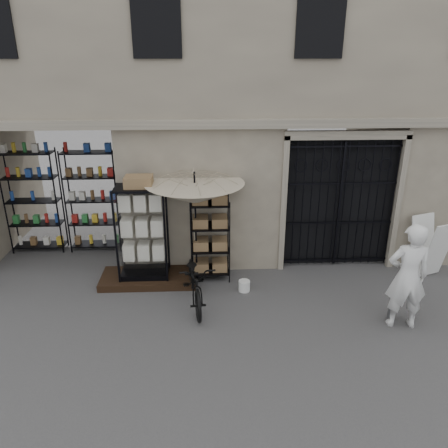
{
  "coord_description": "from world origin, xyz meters",
  "views": [
    {
      "loc": [
        -1.17,
        -6.73,
        4.59
      ],
      "look_at": [
        -0.8,
        1.4,
        1.35
      ],
      "focal_mm": 35.0,
      "sensor_mm": 36.0,
      "label": 1
    }
  ],
  "objects_px": {
    "white_bucket": "(244,286)",
    "easel_sign": "(430,247)",
    "market_umbrella": "(195,188)",
    "shopkeeper": "(399,325)",
    "bicycle": "(196,303)",
    "display_cabinet": "(143,237)",
    "steel_bollard": "(393,302)",
    "wire_rack": "(210,239)"
  },
  "relations": [
    {
      "from": "white_bucket",
      "to": "easel_sign",
      "type": "height_order",
      "value": "easel_sign"
    },
    {
      "from": "market_umbrella",
      "to": "shopkeeper",
      "type": "height_order",
      "value": "market_umbrella"
    },
    {
      "from": "bicycle",
      "to": "display_cabinet",
      "type": "bearing_deg",
      "value": 132.42
    },
    {
      "from": "white_bucket",
      "to": "steel_bollard",
      "type": "height_order",
      "value": "steel_bollard"
    },
    {
      "from": "display_cabinet",
      "to": "market_umbrella",
      "type": "bearing_deg",
      "value": 14.12
    },
    {
      "from": "wire_rack",
      "to": "shopkeeper",
      "type": "distance_m",
      "value": 3.99
    },
    {
      "from": "display_cabinet",
      "to": "bicycle",
      "type": "distance_m",
      "value": 1.75
    },
    {
      "from": "wire_rack",
      "to": "market_umbrella",
      "type": "xyz_separation_m",
      "value": [
        -0.3,
        -0.07,
        1.17
      ]
    },
    {
      "from": "market_umbrella",
      "to": "bicycle",
      "type": "relative_size",
      "value": 1.55
    },
    {
      "from": "wire_rack",
      "to": "easel_sign",
      "type": "height_order",
      "value": "wire_rack"
    },
    {
      "from": "market_umbrella",
      "to": "shopkeeper",
      "type": "xyz_separation_m",
      "value": [
        3.66,
        -1.89,
        -2.05
      ]
    },
    {
      "from": "steel_bollard",
      "to": "easel_sign",
      "type": "height_order",
      "value": "easel_sign"
    },
    {
      "from": "steel_bollard",
      "to": "easel_sign",
      "type": "relative_size",
      "value": 0.61
    },
    {
      "from": "wire_rack",
      "to": "shopkeeper",
      "type": "relative_size",
      "value": 0.92
    },
    {
      "from": "wire_rack",
      "to": "bicycle",
      "type": "relative_size",
      "value": 0.98
    },
    {
      "from": "display_cabinet",
      "to": "shopkeeper",
      "type": "xyz_separation_m",
      "value": [
        4.75,
        -1.82,
        -1.02
      ]
    },
    {
      "from": "white_bucket",
      "to": "market_umbrella",
      "type": "bearing_deg",
      "value": 149.8
    },
    {
      "from": "market_umbrella",
      "to": "steel_bollard",
      "type": "xyz_separation_m",
      "value": [
        3.56,
        -1.74,
        -1.66
      ]
    },
    {
      "from": "display_cabinet",
      "to": "steel_bollard",
      "type": "xyz_separation_m",
      "value": [
        4.66,
        -1.67,
        -0.64
      ]
    },
    {
      "from": "market_umbrella",
      "to": "white_bucket",
      "type": "distance_m",
      "value": 2.24
    },
    {
      "from": "market_umbrella",
      "to": "bicycle",
      "type": "bearing_deg",
      "value": -90.84
    },
    {
      "from": "white_bucket",
      "to": "bicycle",
      "type": "distance_m",
      "value": 1.08
    },
    {
      "from": "white_bucket",
      "to": "easel_sign",
      "type": "distance_m",
      "value": 4.13
    },
    {
      "from": "white_bucket",
      "to": "shopkeeper",
      "type": "bearing_deg",
      "value": -26.26
    },
    {
      "from": "market_umbrella",
      "to": "easel_sign",
      "type": "height_order",
      "value": "market_umbrella"
    },
    {
      "from": "wire_rack",
      "to": "white_bucket",
      "type": "xyz_separation_m",
      "value": [
        0.68,
        -0.64,
        -0.77
      ]
    },
    {
      "from": "display_cabinet",
      "to": "white_bucket",
      "type": "distance_m",
      "value": 2.32
    },
    {
      "from": "wire_rack",
      "to": "steel_bollard",
      "type": "xyz_separation_m",
      "value": [
        3.26,
        -1.81,
        -0.49
      ]
    },
    {
      "from": "bicycle",
      "to": "steel_bollard",
      "type": "height_order",
      "value": "bicycle"
    },
    {
      "from": "wire_rack",
      "to": "steel_bollard",
      "type": "distance_m",
      "value": 3.77
    },
    {
      "from": "white_bucket",
      "to": "shopkeeper",
      "type": "height_order",
      "value": "shopkeeper"
    },
    {
      "from": "wire_rack",
      "to": "white_bucket",
      "type": "height_order",
      "value": "wire_rack"
    },
    {
      "from": "display_cabinet",
      "to": "market_umbrella",
      "type": "distance_m",
      "value": 1.5
    },
    {
      "from": "white_bucket",
      "to": "shopkeeper",
      "type": "distance_m",
      "value": 2.99
    },
    {
      "from": "steel_bollard",
      "to": "easel_sign",
      "type": "distance_m",
      "value": 2.27
    },
    {
      "from": "market_umbrella",
      "to": "steel_bollard",
      "type": "distance_m",
      "value": 4.3
    },
    {
      "from": "market_umbrella",
      "to": "easel_sign",
      "type": "bearing_deg",
      "value": -0.42
    },
    {
      "from": "market_umbrella",
      "to": "easel_sign",
      "type": "relative_size",
      "value": 2.22
    },
    {
      "from": "white_bucket",
      "to": "easel_sign",
      "type": "bearing_deg",
      "value": 7.44
    },
    {
      "from": "wire_rack",
      "to": "easel_sign",
      "type": "distance_m",
      "value": 4.74
    },
    {
      "from": "display_cabinet",
      "to": "white_bucket",
      "type": "relative_size",
      "value": 9.08
    },
    {
      "from": "market_umbrella",
      "to": "shopkeeper",
      "type": "relative_size",
      "value": 1.46
    }
  ]
}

